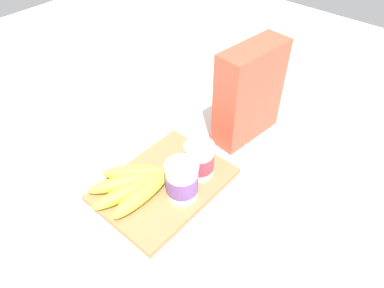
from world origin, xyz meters
name	(u,v)px	position (x,y,z in m)	size (l,w,h in m)	color
ground_plane	(164,186)	(0.00, 0.00, 0.00)	(2.40, 2.40, 0.00)	silver
cutting_board	(164,184)	(0.00, 0.00, 0.01)	(0.30, 0.22, 0.02)	#A37A4C
cereal_box	(249,93)	(-0.28, 0.03, 0.13)	(0.19, 0.07, 0.26)	#D85138
yogurt_cup_front	(199,160)	(-0.08, 0.04, 0.06)	(0.07, 0.07, 0.09)	white
yogurt_cup_back	(180,182)	(0.00, 0.06, 0.06)	(0.07, 0.07, 0.09)	white
banana_bunch	(135,185)	(0.06, -0.03, 0.03)	(0.20, 0.14, 0.04)	#DCDE43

